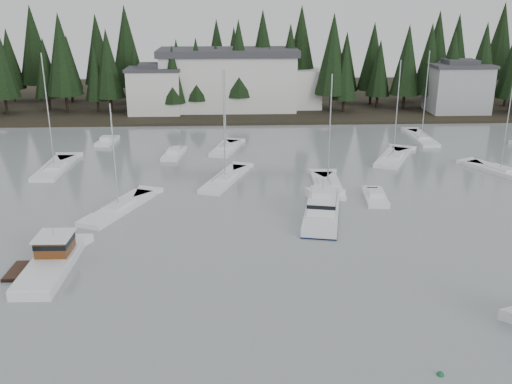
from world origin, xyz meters
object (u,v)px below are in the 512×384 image
sailboat_2 (55,169)px  runabout_1 (375,199)px  sailboat_3 (327,187)px  sailboat_4 (421,139)px  sailboat_6 (393,159)px  harbor_inn (240,80)px  sailboat_9 (225,180)px  sailboat_7 (119,210)px  lobster_boat_brown (50,264)px  cabin_cruiser_center (322,211)px  house_east_a (458,87)px  runabout_3 (107,142)px  sailboat_5 (226,150)px  runabout_4 (174,155)px  house_west (155,90)px  sailboat_8 (500,172)px

sailboat_2 → runabout_1: 38.95m
sailboat_3 → sailboat_4: bearing=-36.8°
sailboat_2 → sailboat_6: sailboat_2 is taller
runabout_1 → harbor_inn: bearing=20.8°
sailboat_2 → sailboat_3: size_ratio=1.12×
sailboat_9 → runabout_1: sailboat_9 is taller
sailboat_2 → sailboat_7: 17.90m
lobster_boat_brown → sailboat_4: 59.18m
cabin_cruiser_center → house_east_a: bearing=-20.9°
harbor_inn → runabout_3: harbor_inn is taller
sailboat_5 → sailboat_6: (21.95, -5.72, 0.00)m
lobster_boat_brown → runabout_1: 32.93m
house_east_a → harbor_inn: harbor_inn is taller
sailboat_5 → runabout_4: sailboat_5 is taller
sailboat_6 → sailboat_7: size_ratio=1.18×
sailboat_5 → sailboat_9: bearing=-166.0°
harbor_inn → sailboat_9: 42.69m
house_east_a → sailboat_9: (-41.38, -37.90, -4.84)m
cabin_cruiser_center → runabout_1: 8.10m
house_west → house_east_a: house_east_a is taller
sailboat_7 → sailboat_5: bearing=-1.9°
sailboat_7 → runabout_3: bearing=36.4°
sailboat_8 → harbor_inn: bearing=9.9°
cabin_cruiser_center → sailboat_9: size_ratio=0.81×
sailboat_2 → sailboat_7: (10.46, -14.53, -0.02)m
sailboat_3 → sailboat_4: sailboat_4 is taller
sailboat_8 → runabout_3: bearing=44.0°
sailboat_6 → runabout_4: sailboat_6 is taller
sailboat_2 → sailboat_3: sailboat_2 is taller
lobster_boat_brown → sailboat_3: 31.47m
harbor_inn → lobster_boat_brown: (-15.92, -64.30, -5.26)m
sailboat_5 → sailboat_7: bearing=169.5°
sailboat_6 → sailboat_8: (11.35, -6.52, -0.00)m
house_east_a → lobster_boat_brown: house_east_a is taller
sailboat_3 → sailboat_8: 22.35m
house_east_a → sailboat_4: sailboat_4 is taller
house_east_a → sailboat_3: (-29.93, -40.79, -4.84)m
harbor_inn → sailboat_9: (-2.42, -42.24, -5.71)m
house_west → sailboat_3: 48.45m
runabout_3 → runabout_4: 12.85m
sailboat_2 → runabout_3: size_ratio=2.81×
sailboat_9 → runabout_1: bearing=-94.4°
cabin_cruiser_center → runabout_4: bearing=46.9°
sailboat_9 → sailboat_4: bearing=-37.1°
runabout_1 → runabout_4: bearing=56.7°
sailboat_3 → sailboat_7: bearing=107.8°
runabout_3 → harbor_inn: bearing=-34.2°
house_west → cabin_cruiser_center: house_west is taller
sailboat_7 → sailboat_4: bearing=-32.1°
cabin_cruiser_center → runabout_3: cabin_cruiser_center is taller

